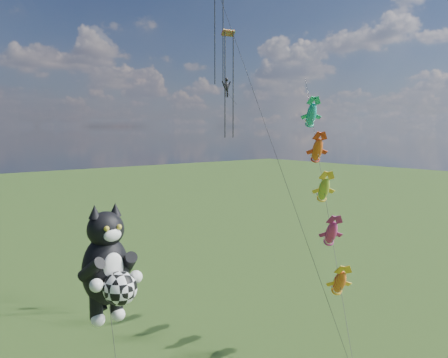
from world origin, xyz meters
TOP-DOWN VIEW (x-y plane):
  - cat_kite_rig at (-2.71, 6.48)m, footprint 2.89×4.35m
  - fish_windsock_rig at (13.11, 5.51)m, footprint 9.74×12.79m
  - parafoil_rig at (12.21, 14.76)m, footprint 3.97×17.34m

SIDE VIEW (x-z plane):
  - cat_kite_rig at x=-2.71m, z-range 2.34..13.29m
  - fish_windsock_rig at x=13.11m, z-range 1.13..19.90m
  - parafoil_rig at x=12.21m, z-range 5.86..32.83m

